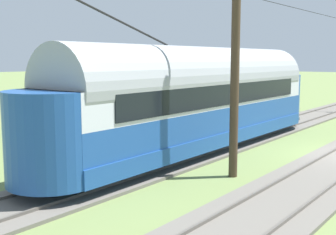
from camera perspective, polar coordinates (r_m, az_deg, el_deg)
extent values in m
cube|color=#59544C|center=(18.58, 21.03, -4.16)|extent=(0.07, 80.00, 0.08)
cube|color=#666059|center=(20.28, 8.81, -3.01)|extent=(2.80, 80.00, 0.10)
cube|color=#59544C|center=(20.61, 7.07, -2.55)|extent=(0.07, 80.00, 0.08)
cube|color=#59544C|center=(19.93, 10.63, -2.98)|extent=(0.07, 80.00, 0.08)
cube|color=#1E4C93|center=(17.70, 4.32, -2.37)|extent=(2.65, 14.86, 0.55)
cube|color=#1E4C93|center=(17.58, 4.34, 0.04)|extent=(2.55, 14.86, 0.95)
cube|color=silver|center=(17.48, 4.38, 3.29)|extent=(2.55, 14.86, 1.05)
cylinder|color=#999EA3|center=(17.44, 4.40, 5.01)|extent=(2.65, 14.56, 2.65)
cylinder|color=#1E4C93|center=(24.04, 14.03, 2.52)|extent=(2.55, 2.55, 2.55)
cylinder|color=#1E4C93|center=(12.13, -15.12, -2.53)|extent=(2.55, 2.55, 2.55)
cube|color=black|center=(25.01, 15.15, 5.00)|extent=(1.63, 0.08, 0.36)
cube|color=black|center=(25.07, 15.16, 4.29)|extent=(1.73, 0.06, 0.80)
cube|color=black|center=(16.81, 8.08, 3.06)|extent=(0.04, 12.48, 0.80)
cube|color=black|center=(18.21, 0.96, 3.50)|extent=(0.04, 12.48, 0.80)
cylinder|color=silver|center=(25.22, 15.16, 2.15)|extent=(0.24, 0.06, 0.24)
cube|color=gray|center=(25.26, 15.03, 0.05)|extent=(1.94, 0.12, 0.20)
cylinder|color=black|center=(13.86, -6.18, 12.47)|extent=(0.07, 4.72, 1.38)
cylinder|color=black|center=(21.50, 12.89, -1.12)|extent=(0.10, 0.76, 0.76)
cylinder|color=black|center=(22.13, 9.51, -0.78)|extent=(0.10, 0.76, 0.76)
cylinder|color=black|center=(13.60, -4.22, -6.11)|extent=(0.10, 0.76, 0.76)
cylinder|color=black|center=(14.57, -8.45, -5.23)|extent=(0.10, 0.76, 0.76)
cylinder|color=#423323|center=(13.83, 8.89, 6.89)|extent=(0.28, 0.28, 7.25)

